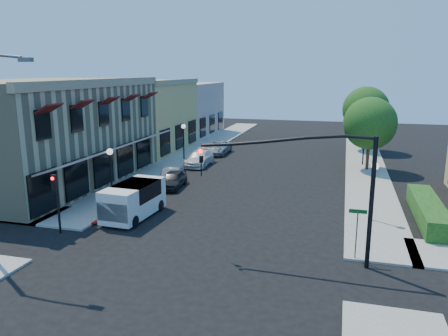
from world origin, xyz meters
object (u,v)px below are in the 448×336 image
(signal_mast_arm, at_px, (322,177))
(lamppost_left_far, at_px, (183,133))
(parked_car_c, at_px, (199,158))
(street_tree_a, at_px, (370,123))
(secondary_signal, at_px, (56,193))
(parked_car_a, at_px, (173,179))
(lamppost_right_far, at_px, (364,137))
(street_tree_b, at_px, (366,109))
(parked_car_b, at_px, (171,176))
(lamppost_right_near, at_px, (374,177))
(white_van, at_px, (133,198))
(parked_car_d, at_px, (218,148))
(street_name_sign, at_px, (357,226))
(lamppost_left_near, at_px, (110,161))

(signal_mast_arm, relative_size, lamppost_left_far, 2.24)
(parked_car_c, bearing_deg, street_tree_a, 6.54)
(secondary_signal, relative_size, parked_car_a, 0.89)
(parked_car_c, bearing_deg, lamppost_left_far, 137.94)
(street_tree_a, height_order, lamppost_left_far, street_tree_a)
(lamppost_left_far, bearing_deg, lamppost_right_far, 6.71)
(street_tree_b, bearing_deg, parked_car_b, -128.29)
(street_tree_b, relative_size, lamppost_right_far, 1.97)
(lamppost_right_far, bearing_deg, parked_car_c, -164.78)
(secondary_signal, distance_m, parked_car_b, 11.85)
(street_tree_a, height_order, lamppost_right_near, street_tree_a)
(lamppost_left_far, distance_m, white_van, 17.39)
(lamppost_right_far, relative_size, parked_car_d, 0.75)
(street_tree_a, distance_m, lamppost_right_far, 2.49)
(signal_mast_arm, height_order, parked_car_b, signal_mast_arm)
(white_van, bearing_deg, street_tree_a, 50.32)
(lamppost_left_far, xyz_separation_m, parked_car_a, (2.88, -10.00, -2.10))
(parked_car_c, bearing_deg, parked_car_d, 88.95)
(secondary_signal, bearing_deg, street_tree_b, 61.23)
(signal_mast_arm, height_order, street_name_sign, signal_mast_arm)
(parked_car_c, bearing_deg, signal_mast_arm, -57.97)
(lamppost_left_near, relative_size, parked_car_b, 0.95)
(secondary_signal, xyz_separation_m, parked_car_a, (2.38, 10.59, -1.68))
(lamppost_right_far, bearing_deg, parked_car_d, 172.25)
(secondary_signal, height_order, lamppost_left_far, lamppost_left_far)
(lamppost_left_far, bearing_deg, parked_car_b, -75.66)
(secondary_signal, distance_m, lamppost_right_near, 17.77)
(secondary_signal, bearing_deg, lamppost_right_far, 53.86)
(lamppost_right_far, height_order, white_van, lamppost_right_far)
(secondary_signal, bearing_deg, white_van, 53.15)
(parked_car_c, xyz_separation_m, parked_car_d, (0.00, 6.00, -0.02))
(lamppost_left_far, distance_m, parked_car_d, 5.06)
(secondary_signal, height_order, lamppost_right_near, lamppost_right_near)
(street_tree_a, distance_m, signal_mast_arm, 20.71)
(lamppost_left_far, relative_size, parked_car_a, 0.96)
(lamppost_left_far, xyz_separation_m, white_van, (3.17, -17.03, -1.54))
(parked_car_d, bearing_deg, parked_car_a, -87.47)
(secondary_signal, xyz_separation_m, parked_car_c, (1.80, 18.59, -1.64))
(street_tree_a, height_order, parked_car_c, street_tree_a)
(street_name_sign, xyz_separation_m, lamppost_left_near, (-16.00, 5.80, 1.04))
(street_tree_a, bearing_deg, white_van, -129.68)
(lamppost_left_near, height_order, lamppost_right_far, same)
(street_tree_a, relative_size, street_name_sign, 2.59)
(lamppost_left_near, bearing_deg, street_name_sign, -19.93)
(parked_car_a, height_order, parked_car_b, parked_car_a)
(street_name_sign, xyz_separation_m, lamppost_right_near, (1.00, 5.80, 1.04))
(signal_mast_arm, height_order, lamppost_left_near, signal_mast_arm)
(lamppost_right_near, bearing_deg, white_van, -167.64)
(lamppost_left_far, height_order, lamppost_right_near, same)
(street_tree_b, xyz_separation_m, lamppost_right_far, (-0.30, -8.00, -1.81))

